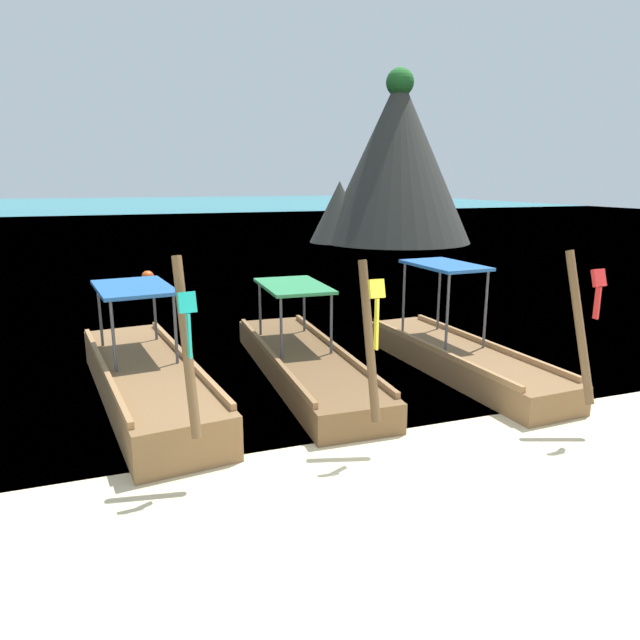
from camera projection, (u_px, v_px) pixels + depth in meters
name	position (u px, v px, depth m)	size (l,w,h in m)	color
ground	(439.00, 505.00, 6.60)	(120.00, 120.00, 0.00)	beige
sea_water	(140.00, 213.00, 63.27)	(120.00, 120.00, 0.00)	teal
longtail_boat_turquoise_ribbon	(147.00, 380.00, 9.59)	(2.06, 5.95, 2.74)	brown
longtail_boat_yellow_ribbon	(305.00, 362.00, 10.76)	(1.49, 6.21, 2.57)	brown
longtail_boat_red_ribbon	(460.00, 356.00, 11.03)	(1.50, 5.69, 2.62)	brown
karst_rock	(394.00, 163.00, 33.40)	(9.31, 8.67, 9.66)	#383833
mooring_buoy_near	(148.00, 277.00, 20.70)	(0.43, 0.43, 0.43)	#EA5119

